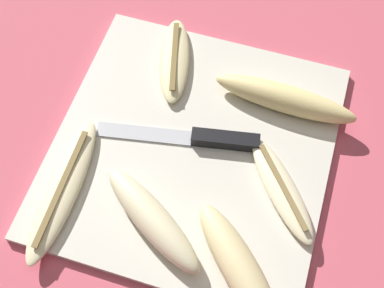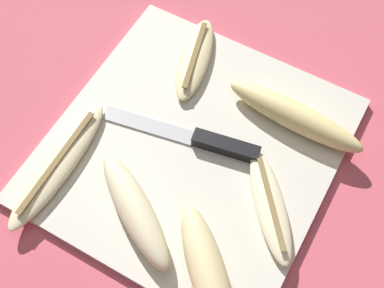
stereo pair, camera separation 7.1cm
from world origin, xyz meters
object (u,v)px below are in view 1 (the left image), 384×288
object	(u,v)px
knife	(208,139)
banana_cream_curved	(63,189)
banana_bright_far	(282,190)
banana_soft_right	(174,60)
banana_golden_short	(285,99)
banana_pale_long	(153,220)
banana_ripe_center	(238,266)

from	to	relation	value
knife	banana_cream_curved	size ratio (longest dim) A/B	1.07
banana_bright_far	banana_soft_right	bearing A→B (deg)	51.57
banana_cream_curved	banana_golden_short	bearing A→B (deg)	-48.46
banana_golden_short	banana_cream_curved	xyz separation A→B (m)	(-0.21, 0.24, -0.01)
banana_bright_far	banana_cream_curved	size ratio (longest dim) A/B	0.70
banana_pale_long	banana_bright_far	bearing A→B (deg)	-57.51
banana_soft_right	banana_ripe_center	world-z (taller)	banana_ripe_center
banana_soft_right	banana_bright_far	bearing A→B (deg)	-128.43
knife	banana_soft_right	bearing A→B (deg)	26.90
knife	banana_cream_curved	xyz separation A→B (m)	(-0.13, 0.16, 0.00)
banana_bright_far	banana_golden_short	bearing A→B (deg)	11.53
banana_bright_far	banana_golden_short	distance (m)	0.13
banana_golden_short	banana_pale_long	size ratio (longest dim) A/B	1.21
banana_golden_short	banana_pale_long	distance (m)	0.25
banana_golden_short	banana_pale_long	world-z (taller)	same
banana_soft_right	banana_golden_short	bearing A→B (deg)	-98.36
banana_golden_short	banana_soft_right	bearing A→B (deg)	81.64
banana_golden_short	banana_ripe_center	distance (m)	0.24
banana_ripe_center	banana_bright_far	bearing A→B (deg)	-13.45
knife	banana_pale_long	size ratio (longest dim) A/B	1.34
banana_pale_long	banana_ripe_center	xyz separation A→B (m)	(-0.02, -0.11, 0.00)
banana_soft_right	banana_bright_far	size ratio (longest dim) A/B	1.08
banana_soft_right	banana_pale_long	size ratio (longest dim) A/B	0.94
banana_bright_far	banana_ripe_center	distance (m)	0.12
knife	banana_ripe_center	xyz separation A→B (m)	(-0.16, -0.08, 0.01)
banana_bright_far	banana_ripe_center	xyz separation A→B (m)	(-0.11, 0.03, 0.01)
banana_bright_far	banana_ripe_center	size ratio (longest dim) A/B	0.95
banana_bright_far	banana_pale_long	world-z (taller)	banana_pale_long
knife	banana_bright_far	world-z (taller)	banana_bright_far
banana_bright_far	banana_pale_long	bearing A→B (deg)	122.49
banana_soft_right	banana_cream_curved	xyz separation A→B (m)	(-0.24, 0.07, -0.00)
banana_soft_right	banana_ripe_center	distance (m)	0.32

